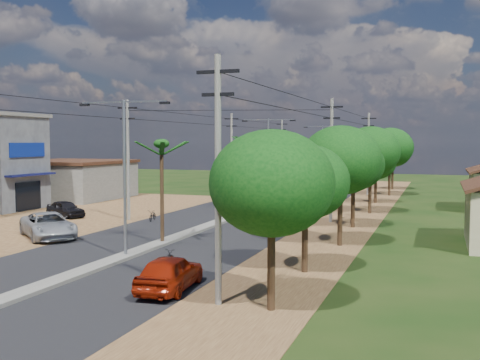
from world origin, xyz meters
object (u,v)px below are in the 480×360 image
(car_silver_mid, at_px, (258,208))
(moto_rider_east, at_px, (165,260))
(car_parked_dark, at_px, (66,209))
(car_parked_silver, at_px, (48,226))
(car_white_far, at_px, (254,190))
(car_red_near, at_px, (170,273))

(car_silver_mid, xyz_separation_m, moto_rider_east, (1.49, -18.74, -0.24))
(car_parked_dark, bearing_deg, moto_rider_east, -108.09)
(car_parked_dark, bearing_deg, car_silver_mid, -45.59)
(car_parked_silver, height_order, car_parked_dark, car_parked_silver)
(car_silver_mid, distance_m, car_white_far, 15.07)
(car_parked_silver, bearing_deg, car_white_far, 30.98)
(car_white_far, height_order, car_parked_dark, car_white_far)
(car_silver_mid, distance_m, car_parked_dark, 15.03)
(car_parked_dark, xyz_separation_m, moto_rider_east, (15.40, -13.05, -0.25))
(car_parked_silver, bearing_deg, car_silver_mid, 5.99)
(car_red_near, xyz_separation_m, car_silver_mid, (-3.50, 22.26, -0.08))
(car_parked_silver, bearing_deg, car_red_near, -84.86)
(car_parked_silver, bearing_deg, moto_rider_east, -75.87)
(car_white_far, distance_m, car_parked_dark, 21.75)
(car_red_near, relative_size, car_parked_dark, 1.12)
(car_red_near, height_order, moto_rider_east, car_red_near)
(car_parked_silver, distance_m, car_parked_dark, 9.56)
(car_white_far, height_order, moto_rider_east, car_white_far)
(car_red_near, height_order, car_parked_silver, car_parked_silver)
(car_red_near, bearing_deg, car_white_far, -82.66)
(car_silver_mid, bearing_deg, car_parked_silver, 75.84)
(car_white_far, relative_size, car_parked_dark, 1.34)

